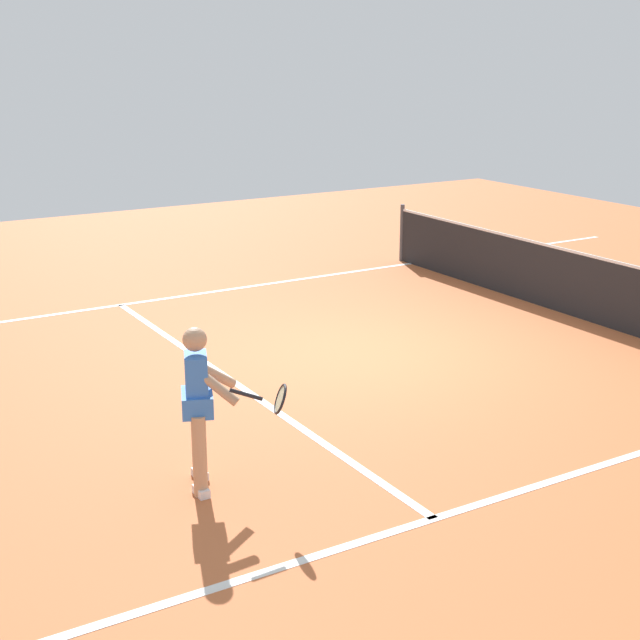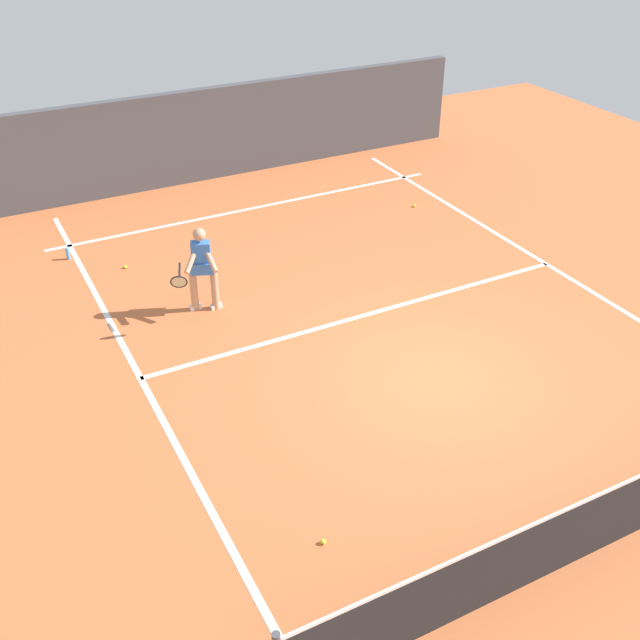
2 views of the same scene
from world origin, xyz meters
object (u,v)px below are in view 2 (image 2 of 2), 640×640
(tennis_ball_mid, at_px, (125,267))
(water_bottle, at_px, (68,254))
(tennis_player, at_px, (202,267))
(tennis_ball_far, at_px, (323,542))
(tennis_ball_near, at_px, (414,206))

(tennis_ball_mid, distance_m, water_bottle, 1.26)
(tennis_player, height_order, water_bottle, tennis_player)
(tennis_ball_far, relative_size, water_bottle, 0.28)
(tennis_ball_near, height_order, tennis_ball_mid, same)
(tennis_ball_near, distance_m, tennis_ball_mid, 6.56)
(tennis_player, xyz_separation_m, water_bottle, (1.73, -3.05, -0.73))
(tennis_ball_mid, relative_size, water_bottle, 0.28)
(tennis_ball_near, bearing_deg, tennis_player, 19.41)
(tennis_ball_near, xyz_separation_m, water_bottle, (7.45, -1.03, 0.09))
(tennis_player, height_order, tennis_ball_near, tennis_player)
(tennis_player, xyz_separation_m, tennis_ball_mid, (0.84, -2.15, -0.81))
(tennis_player, relative_size, water_bottle, 6.46)
(tennis_ball_far, height_order, water_bottle, water_bottle)
(tennis_player, bearing_deg, water_bottle, -60.44)
(tennis_player, distance_m, tennis_ball_far, 5.70)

